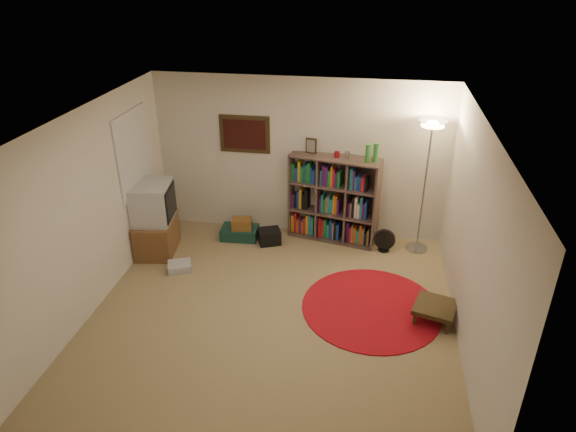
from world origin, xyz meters
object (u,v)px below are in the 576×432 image
(tv_stand, at_px, (155,220))
(floor_fan, at_px, (384,240))
(bookshelf, at_px, (333,200))
(suitcase, at_px, (240,233))
(floor_lamp, at_px, (430,145))
(side_table, at_px, (435,307))

(tv_stand, bearing_deg, floor_fan, 1.52)
(bookshelf, xyz_separation_m, floor_fan, (0.83, -0.29, -0.48))
(tv_stand, height_order, suitcase, tv_stand)
(bookshelf, distance_m, floor_fan, 1.01)
(floor_lamp, height_order, tv_stand, floor_lamp)
(floor_fan, bearing_deg, tv_stand, -168.02)
(bookshelf, xyz_separation_m, suitcase, (-1.44, -0.26, -0.57))
(suitcase, bearing_deg, tv_stand, -154.44)
(floor_fan, distance_m, suitcase, 2.27)
(floor_fan, bearing_deg, side_table, -66.04)
(floor_fan, xyz_separation_m, suitcase, (-2.27, 0.03, -0.09))
(suitcase, bearing_deg, bookshelf, 7.58)
(suitcase, distance_m, side_table, 3.31)
(floor_fan, bearing_deg, suitcase, -178.33)
(bookshelf, distance_m, side_table, 2.41)
(bookshelf, bearing_deg, side_table, -40.29)
(floor_lamp, height_order, suitcase, floor_lamp)
(floor_lamp, relative_size, suitcase, 3.46)
(bookshelf, height_order, floor_lamp, floor_lamp)
(floor_lamp, height_order, floor_fan, floor_lamp)
(tv_stand, distance_m, side_table, 4.15)
(floor_fan, distance_m, side_table, 1.69)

